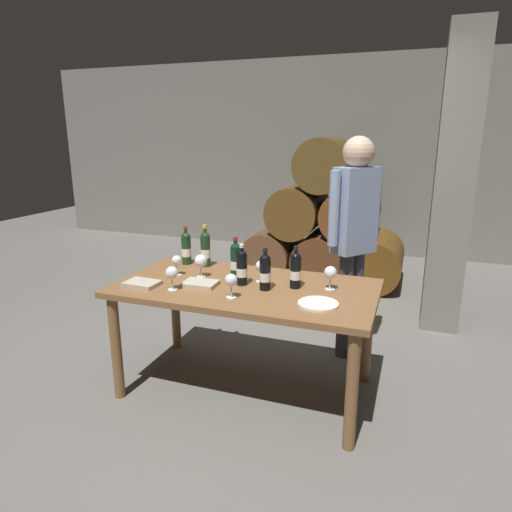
{
  "coord_description": "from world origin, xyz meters",
  "views": [
    {
      "loc": [
        1.01,
        -2.61,
        1.72
      ],
      "look_at": [
        0.0,
        0.2,
        0.91
      ],
      "focal_mm": 31.42,
      "sensor_mm": 36.0,
      "label": 1
    }
  ],
  "objects_px": {
    "wine_bottle_2": "(265,272)",
    "wine_glass_2": "(201,261)",
    "wine_glass_1": "(177,261)",
    "wine_glass_3": "(261,267)",
    "wine_bottle_1": "(186,248)",
    "wine_bottle_4": "(296,270)",
    "wine_bottle_0": "(205,249)",
    "wine_glass_0": "(330,273)",
    "wine_glass_5": "(231,281)",
    "tasting_notebook": "(142,284)",
    "dining_table": "(246,298)",
    "wine_bottle_5": "(242,267)",
    "wine_glass_4": "(172,273)",
    "sommelier_presenting": "(354,228)",
    "leather_ledger": "(200,284)",
    "serving_plate": "(318,304)",
    "wine_bottle_3": "(236,260)"
  },
  "relations": [
    {
      "from": "wine_bottle_2",
      "to": "serving_plate",
      "type": "bearing_deg",
      "value": -21.46
    },
    {
      "from": "wine_glass_4",
      "to": "serving_plate",
      "type": "distance_m",
      "value": 0.94
    },
    {
      "from": "serving_plate",
      "to": "sommelier_presenting",
      "type": "height_order",
      "value": "sommelier_presenting"
    },
    {
      "from": "wine_glass_1",
      "to": "wine_glass_4",
      "type": "height_order",
      "value": "wine_glass_4"
    },
    {
      "from": "wine_glass_0",
      "to": "wine_bottle_5",
      "type": "bearing_deg",
      "value": -170.09
    },
    {
      "from": "wine_glass_0",
      "to": "serving_plate",
      "type": "height_order",
      "value": "wine_glass_0"
    },
    {
      "from": "wine_glass_2",
      "to": "wine_glass_5",
      "type": "xyz_separation_m",
      "value": [
        0.35,
        -0.31,
        -0.01
      ]
    },
    {
      "from": "wine_bottle_1",
      "to": "wine_glass_0",
      "type": "distance_m",
      "value": 1.17
    },
    {
      "from": "wine_glass_0",
      "to": "wine_glass_5",
      "type": "relative_size",
      "value": 1.02
    },
    {
      "from": "wine_glass_4",
      "to": "wine_glass_5",
      "type": "bearing_deg",
      "value": -0.67
    },
    {
      "from": "wine_bottle_4",
      "to": "leather_ledger",
      "type": "relative_size",
      "value": 1.26
    },
    {
      "from": "wine_glass_3",
      "to": "wine_bottle_5",
      "type": "bearing_deg",
      "value": -135.05
    },
    {
      "from": "wine_bottle_4",
      "to": "wine_glass_4",
      "type": "bearing_deg",
      "value": -156.98
    },
    {
      "from": "sommelier_presenting",
      "to": "wine_glass_0",
      "type": "bearing_deg",
      "value": -94.61
    },
    {
      "from": "wine_bottle_0",
      "to": "wine_bottle_1",
      "type": "distance_m",
      "value": 0.17
    },
    {
      "from": "dining_table",
      "to": "wine_bottle_3",
      "type": "distance_m",
      "value": 0.29
    },
    {
      "from": "dining_table",
      "to": "wine_glass_2",
      "type": "height_order",
      "value": "wine_glass_2"
    },
    {
      "from": "wine_glass_1",
      "to": "leather_ledger",
      "type": "relative_size",
      "value": 0.66
    },
    {
      "from": "wine_glass_0",
      "to": "wine_glass_1",
      "type": "height_order",
      "value": "wine_glass_0"
    },
    {
      "from": "wine_glass_1",
      "to": "wine_glass_3",
      "type": "relative_size",
      "value": 0.98
    },
    {
      "from": "wine_glass_2",
      "to": "wine_bottle_2",
      "type": "bearing_deg",
      "value": -11.11
    },
    {
      "from": "wine_bottle_2",
      "to": "wine_glass_2",
      "type": "xyz_separation_m",
      "value": [
        -0.5,
        0.1,
        -0.01
      ]
    },
    {
      "from": "serving_plate",
      "to": "tasting_notebook",
      "type": "bearing_deg",
      "value": -177.42
    },
    {
      "from": "wine_bottle_4",
      "to": "wine_glass_2",
      "type": "distance_m",
      "value": 0.68
    },
    {
      "from": "wine_glass_0",
      "to": "wine_glass_2",
      "type": "distance_m",
      "value": 0.9
    },
    {
      "from": "wine_bottle_4",
      "to": "sommelier_presenting",
      "type": "bearing_deg",
      "value": 68.33
    },
    {
      "from": "wine_glass_4",
      "to": "wine_glass_1",
      "type": "bearing_deg",
      "value": 114.03
    },
    {
      "from": "wine_bottle_4",
      "to": "wine_glass_1",
      "type": "bearing_deg",
      "value": -178.42
    },
    {
      "from": "wine_glass_3",
      "to": "wine_glass_5",
      "type": "height_order",
      "value": "wine_glass_5"
    },
    {
      "from": "wine_bottle_2",
      "to": "tasting_notebook",
      "type": "relative_size",
      "value": 1.26
    },
    {
      "from": "serving_plate",
      "to": "wine_glass_1",
      "type": "bearing_deg",
      "value": 167.87
    },
    {
      "from": "wine_glass_3",
      "to": "leather_ledger",
      "type": "xyz_separation_m",
      "value": [
        -0.35,
        -0.21,
        -0.09
      ]
    },
    {
      "from": "wine_glass_5",
      "to": "tasting_notebook",
      "type": "height_order",
      "value": "wine_glass_5"
    },
    {
      "from": "wine_bottle_0",
      "to": "wine_glass_0",
      "type": "height_order",
      "value": "wine_bottle_0"
    },
    {
      "from": "wine_glass_0",
      "to": "wine_glass_3",
      "type": "distance_m",
      "value": 0.47
    },
    {
      "from": "wine_glass_3",
      "to": "wine_glass_5",
      "type": "distance_m",
      "value": 0.36
    },
    {
      "from": "wine_bottle_1",
      "to": "wine_glass_3",
      "type": "bearing_deg",
      "value": -17.77
    },
    {
      "from": "wine_glass_5",
      "to": "sommelier_presenting",
      "type": "bearing_deg",
      "value": 59.28
    },
    {
      "from": "dining_table",
      "to": "wine_bottle_5",
      "type": "xyz_separation_m",
      "value": [
        -0.03,
        0.01,
        0.21
      ]
    },
    {
      "from": "wine_bottle_1",
      "to": "wine_bottle_4",
      "type": "relative_size",
      "value": 1.06
    },
    {
      "from": "wine_bottle_3",
      "to": "wine_bottle_4",
      "type": "relative_size",
      "value": 1.05
    },
    {
      "from": "wine_glass_0",
      "to": "sommelier_presenting",
      "type": "distance_m",
      "value": 0.67
    },
    {
      "from": "wine_bottle_1",
      "to": "wine_glass_1",
      "type": "bearing_deg",
      "value": -75.23
    },
    {
      "from": "serving_plate",
      "to": "wine_glass_4",
      "type": "bearing_deg",
      "value": -176.48
    },
    {
      "from": "wine_bottle_1",
      "to": "wine_glass_2",
      "type": "xyz_separation_m",
      "value": [
        0.25,
        -0.26,
        -0.01
      ]
    },
    {
      "from": "sommelier_presenting",
      "to": "wine_bottle_0",
      "type": "bearing_deg",
      "value": -157.32
    },
    {
      "from": "wine_bottle_4",
      "to": "wine_bottle_2",
      "type": "bearing_deg",
      "value": -149.05
    },
    {
      "from": "wine_bottle_3",
      "to": "wine_glass_4",
      "type": "xyz_separation_m",
      "value": [
        -0.28,
        -0.38,
        -0.02
      ]
    },
    {
      "from": "leather_ledger",
      "to": "wine_glass_3",
      "type": "bearing_deg",
      "value": 29.72
    },
    {
      "from": "serving_plate",
      "to": "wine_bottle_4",
      "type": "bearing_deg",
      "value": 129.32
    }
  ]
}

